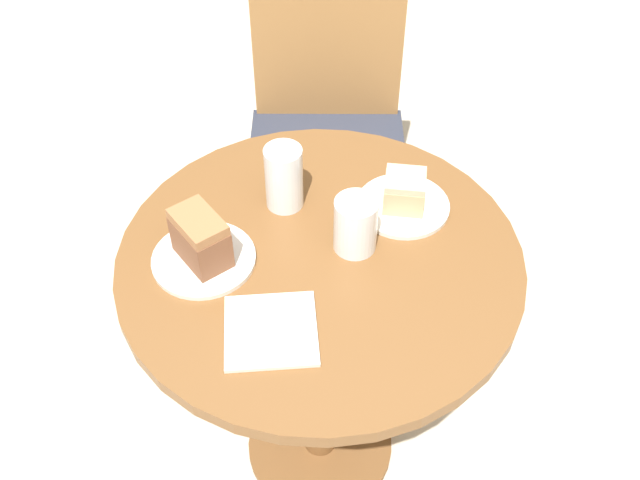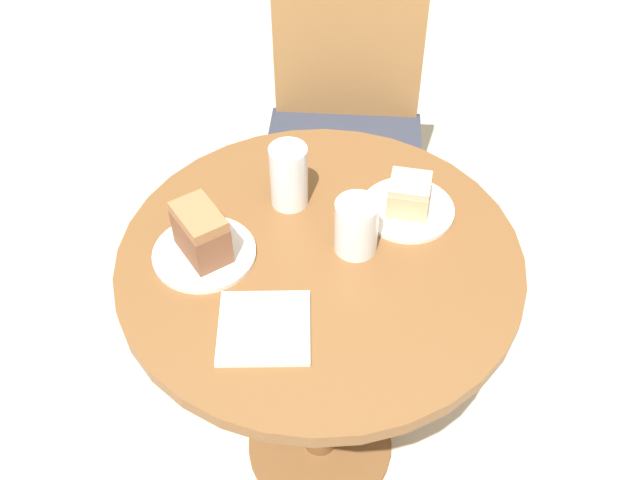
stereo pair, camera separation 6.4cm
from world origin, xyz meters
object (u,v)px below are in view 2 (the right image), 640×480
at_px(glass_lemonade, 289,178).
at_px(glass_water, 356,228).
at_px(plate_far, 204,253).
at_px(cake_slice_far, 201,233).
at_px(cake_slice_near, 409,195).
at_px(plate_near, 407,209).
at_px(chair, 345,120).

distance_m(glass_lemonade, glass_water, 0.19).
bearing_deg(glass_water, plate_far, -174.12).
height_order(plate_far, cake_slice_far, cake_slice_far).
bearing_deg(cake_slice_near, plate_near, 180.00).
distance_m(plate_far, cake_slice_near, 0.42).
bearing_deg(glass_water, glass_lemonade, 136.84).
distance_m(cake_slice_far, glass_lemonade, 0.22).
relative_size(cake_slice_far, glass_water, 1.16).
xyz_separation_m(chair, glass_water, (0.02, -0.74, 0.30)).
bearing_deg(glass_lemonade, glass_water, -43.16).
bearing_deg(glass_water, cake_slice_far, -174.12).
bearing_deg(chair, cake_slice_near, -76.44).
height_order(plate_far, glass_lemonade, glass_lemonade).
bearing_deg(glass_water, chair, 91.56).
xyz_separation_m(cake_slice_far, glass_lemonade, (0.16, 0.16, 0.00)).
bearing_deg(plate_near, cake_slice_near, 0.00).
xyz_separation_m(plate_near, cake_slice_near, (0.00, 0.00, 0.04)).
xyz_separation_m(chair, cake_slice_far, (-0.27, -0.77, 0.31)).
bearing_deg(glass_lemonade, cake_slice_near, -5.22).
relative_size(plate_near, glass_lemonade, 1.37).
bearing_deg(plate_far, chair, 70.66).
height_order(plate_near, glass_lemonade, glass_lemonade).
bearing_deg(glass_lemonade, cake_slice_far, -134.77).
xyz_separation_m(plate_near, glass_water, (-0.11, -0.10, 0.05)).
height_order(plate_near, cake_slice_near, cake_slice_near).
xyz_separation_m(chair, glass_lemonade, (-0.11, -0.61, 0.31)).
xyz_separation_m(plate_near, cake_slice_far, (-0.40, -0.13, 0.06)).
relative_size(plate_far, glass_lemonade, 1.43).
bearing_deg(glass_lemonade, plate_far, -134.77).
relative_size(plate_near, plate_far, 0.95).
height_order(chair, cake_slice_far, chair).
distance_m(chair, cake_slice_far, 0.87).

